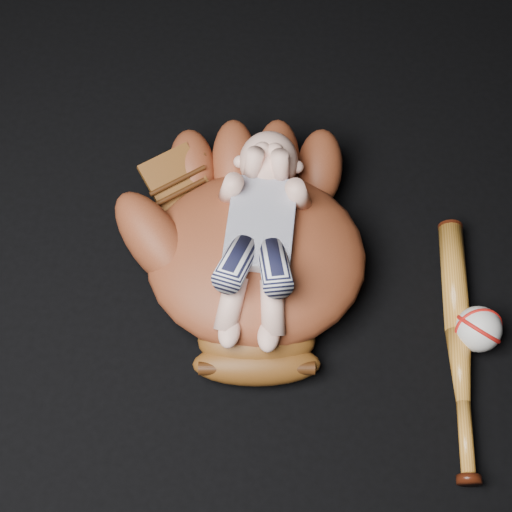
% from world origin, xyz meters
% --- Properties ---
extents(baseball_glove, '(0.49, 0.56, 0.17)m').
position_xyz_m(baseball_glove, '(-0.16, 0.13, 0.08)').
color(baseball_glove, '#5E2614').
rests_on(baseball_glove, ground).
extents(newborn_baby, '(0.20, 0.39, 0.16)m').
position_xyz_m(newborn_baby, '(-0.16, 0.13, 0.14)').
color(newborn_baby, '#DCA38E').
rests_on(newborn_baby, baseball_glove).
extents(baseball_bat, '(0.04, 0.46, 0.04)m').
position_xyz_m(baseball_bat, '(0.19, 0.01, 0.02)').
color(baseball_bat, '#B06C22').
rests_on(baseball_bat, ground).
extents(baseball, '(0.09, 0.09, 0.08)m').
position_xyz_m(baseball, '(0.22, 0.03, 0.04)').
color(baseball, silver).
rests_on(baseball, ground).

